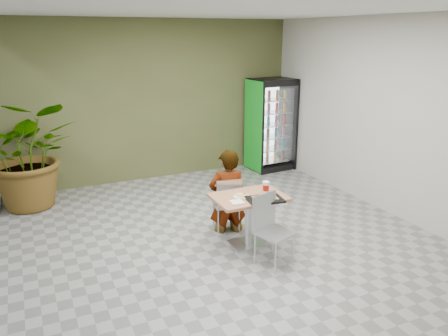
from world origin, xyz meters
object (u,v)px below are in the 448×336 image
(beverage_fridge, at_px, (271,125))
(chair_far, at_px, (228,200))
(cafeteria_tray, at_px, (265,199))
(potted_plant, at_px, (30,154))
(dining_table, at_px, (249,210))
(seated_woman, at_px, (228,200))
(soda_cup, at_px, (266,187))
(chair_near, at_px, (269,223))

(beverage_fridge, bearing_deg, chair_far, -136.09)
(cafeteria_tray, xyz_separation_m, potted_plant, (-2.79, 3.15, 0.18))
(cafeteria_tray, xyz_separation_m, beverage_fridge, (2.10, 3.35, 0.23))
(dining_table, bearing_deg, beverage_fridge, 54.59)
(chair_far, distance_m, cafeteria_tray, 0.85)
(potted_plant, bearing_deg, seated_woman, -41.43)
(soda_cup, bearing_deg, beverage_fridge, 58.03)
(dining_table, relative_size, potted_plant, 0.53)
(dining_table, distance_m, chair_far, 0.55)
(seated_woman, bearing_deg, chair_near, 104.28)
(potted_plant, bearing_deg, chair_near, -51.85)
(soda_cup, relative_size, cafeteria_tray, 0.34)
(dining_table, distance_m, chair_near, 0.53)
(chair_far, distance_m, soda_cup, 0.71)
(chair_near, bearing_deg, dining_table, 74.83)
(chair_far, height_order, soda_cup, soda_cup)
(soda_cup, xyz_separation_m, beverage_fridge, (1.93, 3.09, 0.17))
(dining_table, bearing_deg, seated_woman, 94.86)
(dining_table, xyz_separation_m, soda_cup, (0.28, 0.02, 0.29))
(seated_woman, relative_size, soda_cup, 9.66)
(dining_table, bearing_deg, cafeteria_tray, -64.90)
(chair_near, xyz_separation_m, soda_cup, (0.26, 0.55, 0.28))
(soda_cup, relative_size, beverage_fridge, 0.08)
(chair_near, xyz_separation_m, beverage_fridge, (2.19, 3.64, 0.45))
(chair_near, height_order, soda_cup, chair_near)
(chair_near, relative_size, beverage_fridge, 0.47)
(beverage_fridge, bearing_deg, chair_near, -125.56)
(chair_near, bearing_deg, potted_plant, 110.96)
(chair_near, distance_m, seated_woman, 1.12)
(seated_woman, relative_size, cafeteria_tray, 3.32)
(soda_cup, bearing_deg, chair_far, 123.82)
(dining_table, distance_m, beverage_fridge, 3.84)
(dining_table, xyz_separation_m, potted_plant, (-2.68, 2.90, 0.40))
(soda_cup, bearing_deg, dining_table, -175.79)
(chair_far, height_order, chair_near, chair_near)
(chair_far, distance_m, beverage_fridge, 3.47)
(chair_far, distance_m, seated_woman, 0.04)
(chair_far, height_order, seated_woman, seated_woman)
(potted_plant, bearing_deg, soda_cup, -44.20)
(chair_near, height_order, beverage_fridge, beverage_fridge)
(cafeteria_tray, height_order, beverage_fridge, beverage_fridge)
(chair_far, bearing_deg, seated_woman, -102.93)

